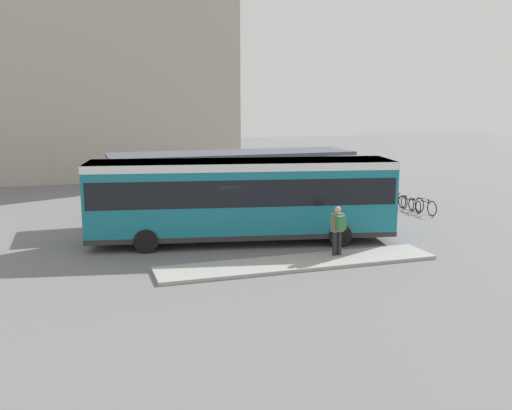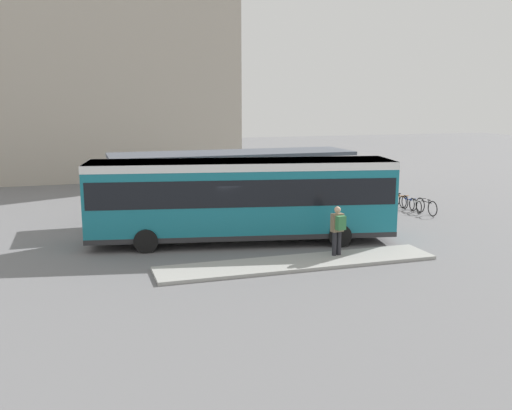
{
  "view_description": "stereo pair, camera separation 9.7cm",
  "coord_description": "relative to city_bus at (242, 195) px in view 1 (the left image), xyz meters",
  "views": [
    {
      "loc": [
        -6.3,
        -21.61,
        5.75
      ],
      "look_at": [
        0.6,
        0.0,
        1.5
      ],
      "focal_mm": 40.0,
      "sensor_mm": 36.0,
      "label": 1
    },
    {
      "loc": [
        -6.21,
        -21.64,
        5.75
      ],
      "look_at": [
        0.6,
        0.0,
        1.5
      ],
      "focal_mm": 40.0,
      "sensor_mm": 36.0,
      "label": 2
    }
  ],
  "objects": [
    {
      "name": "station_building",
      "position": [
        -4.53,
        24.49,
        8.02
      ],
      "size": [
        19.85,
        11.57,
        19.91
      ],
      "color": "#B2A899",
      "rests_on": "ground_plane"
    },
    {
      "name": "station_shelter",
      "position": [
        0.94,
        4.85,
        1.12
      ],
      "size": [
        11.71,
        3.12,
        3.2
      ],
      "color": "#4C515B",
      "rests_on": "ground_plane"
    },
    {
      "name": "bicycle_orange",
      "position": [
        10.27,
        4.78,
        -1.57
      ],
      "size": [
        0.48,
        1.67,
        0.72
      ],
      "rotation": [
        0.0,
        0.0,
        -1.66
      ],
      "color": "black",
      "rests_on": "ground_plane"
    },
    {
      "name": "potted_planter_near_shelter",
      "position": [
        5.15,
        2.12,
        -1.29
      ],
      "size": [
        0.78,
        0.78,
        1.23
      ],
      "color": "slate",
      "rests_on": "ground_plane"
    },
    {
      "name": "curb_island",
      "position": [
        0.98,
        -3.68,
        -1.88
      ],
      "size": [
        10.06,
        1.8,
        0.12
      ],
      "color": "#9E9E99",
      "rests_on": "ground_plane"
    },
    {
      "name": "city_bus",
      "position": [
        0.0,
        0.0,
        0.0
      ],
      "size": [
        12.37,
        4.8,
        3.32
      ],
      "rotation": [
        0.0,
        0.0,
        -0.19
      ],
      "color": "#197284",
      "rests_on": "ground_plane"
    },
    {
      "name": "bicycle_white",
      "position": [
        10.26,
        3.36,
        -1.6
      ],
      "size": [
        0.48,
        1.51,
        0.66
      ],
      "rotation": [
        0.0,
        0.0,
        -1.74
      ],
      "color": "black",
      "rests_on": "ground_plane"
    },
    {
      "name": "bicycle_black",
      "position": [
        10.43,
        2.65,
        -1.55
      ],
      "size": [
        0.48,
        1.81,
        0.78
      ],
      "rotation": [
        0.0,
        0.0,
        1.59
      ],
      "color": "black",
      "rests_on": "ground_plane"
    },
    {
      "name": "ground_plane",
      "position": [
        -0.01,
        0.0,
        -1.94
      ],
      "size": [
        120.0,
        120.0,
        0.0
      ],
      "primitive_type": "plane",
      "color": "slate"
    },
    {
      "name": "bicycle_blue",
      "position": [
        10.26,
        4.07,
        -1.6
      ],
      "size": [
        0.48,
        1.52,
        0.66
      ],
      "rotation": [
        0.0,
        0.0,
        -1.49
      ],
      "color": "black",
      "rests_on": "ground_plane"
    },
    {
      "name": "pedestrian_waiting",
      "position": [
        2.62,
        -3.4,
        -0.78
      ],
      "size": [
        0.47,
        0.51,
        1.81
      ],
      "rotation": [
        0.0,
        0.0,
        1.73
      ],
      "color": "#232328",
      "rests_on": "curb_island"
    }
  ]
}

